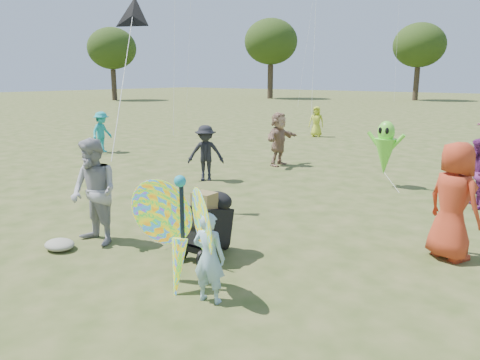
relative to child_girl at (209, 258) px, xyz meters
name	(u,v)px	position (x,y,z in m)	size (l,w,h in m)	color
ground	(189,269)	(-0.94, 0.56, -0.60)	(160.00, 160.00, 0.00)	#51592B
child_girl	(209,258)	(0.00, 0.00, 0.00)	(0.44, 0.29, 1.20)	#94BFD2
adult_man	(94,192)	(-2.98, 0.36, 0.32)	(0.90, 0.70, 1.85)	#9A999E
grey_bag	(60,245)	(-3.23, -0.21, -0.51)	(0.55, 0.45, 0.18)	gray
crowd_a	(454,201)	(2.02, 3.50, 0.34)	(0.92, 0.60, 1.89)	#B3361C
crowd_b	(206,153)	(-4.91, 5.26, 0.17)	(1.00, 0.58, 1.55)	black
crowd_d	(279,139)	(-4.59, 8.40, 0.27)	(1.61, 0.51, 1.74)	#9A755F
crowd_e	(477,174)	(1.63, 6.92, 0.18)	(0.76, 0.59, 1.56)	#6E246B
crowd_g	(316,122)	(-7.29, 15.63, 0.12)	(0.71, 0.46, 1.45)	#C3D131
crowd_i	(102,132)	(-11.36, 6.44, 0.17)	(1.00, 0.58, 1.55)	teal
jogging_stroller	(209,220)	(-1.04, 1.14, 0.01)	(0.55, 1.07, 1.09)	black
butterfly_kite	(180,233)	(-0.54, 0.02, 0.21)	(1.74, 0.75, 1.80)	#DF4B23
delta_kite_rig	(132,17)	(-4.03, 2.22, 3.42)	(1.92, 2.10, 2.97)	black
alien_kite	(385,150)	(-0.76, 7.65, 0.37)	(1.12, 0.69, 1.74)	#6AEA37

